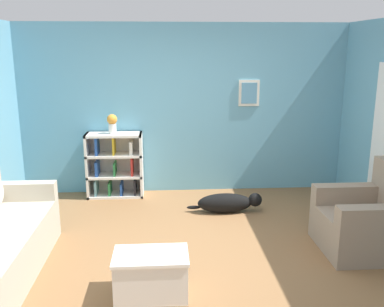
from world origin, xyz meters
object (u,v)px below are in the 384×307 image
at_px(bookshelf, 115,165).
at_px(dog, 228,203).
at_px(vase, 112,123).
at_px(coffee_table, 151,273).
at_px(recliner_chair, 369,221).

relative_size(bookshelf, dog, 0.94).
xyz_separation_m(bookshelf, vase, (-0.01, -0.02, 0.66)).
xyz_separation_m(bookshelf, dog, (1.63, -0.83, -0.34)).
xyz_separation_m(coffee_table, dog, (1.01, 1.98, -0.08)).
xyz_separation_m(recliner_chair, dog, (-1.40, 1.22, -0.21)).
bearing_deg(dog, vase, 153.82).
bearing_deg(coffee_table, bookshelf, 102.41).
bearing_deg(recliner_chair, coffee_table, -162.55).
height_order(coffee_table, vase, vase).
xyz_separation_m(bookshelf, recliner_chair, (3.03, -2.05, -0.13)).
bearing_deg(bookshelf, dog, -26.95).
bearing_deg(dog, coffee_table, -117.00).
height_order(recliner_chair, coffee_table, recliner_chair).
bearing_deg(dog, recliner_chair, -41.11).
height_order(bookshelf, coffee_table, bookshelf).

